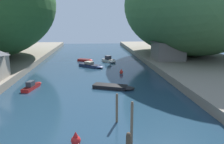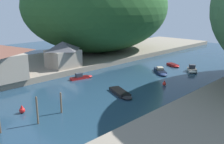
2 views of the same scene
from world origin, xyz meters
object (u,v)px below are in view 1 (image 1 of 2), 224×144
Objects in this scene: right_bank_cottage at (168,48)px; channel_buoy_near at (76,140)px; boat_red_skiff at (92,65)px; boat_navy_launch at (86,60)px; boat_white_cruiser at (109,60)px; boat_cabin_cruiser at (115,87)px; channel_buoy_far at (121,72)px; boat_near_quay at (32,86)px.

right_bank_cottage is 37.21m from channel_buoy_near.
boat_navy_launch is at bearing -126.73° from boat_red_skiff.
boat_white_cruiser is at bearing 96.50° from boat_navy_launch.
channel_buoy_near is at bearing 24.72° from boat_navy_launch.
channel_buoy_near reaches higher than boat_cabin_cruiser.
right_bank_cottage reaches higher than channel_buoy_far.
boat_cabin_cruiser is (3.36, -16.01, -0.11)m from boat_red_skiff.
channel_buoy_near is (0.27, -38.16, 0.20)m from boat_navy_launch.
boat_near_quay is at bearing 12.10° from boat_red_skiff.
boat_white_cruiser is at bearing 162.19° from right_bank_cottage.
right_bank_cottage is 1.65× the size of boat_white_cruiser.
boat_near_quay is 1.18× the size of boat_white_cruiser.
boat_cabin_cruiser is 15.29m from channel_buoy_near.
boat_near_quay is 23.42m from boat_navy_launch.
right_bank_cottage reaches higher than boat_cabin_cruiser.
boat_red_skiff is 0.91× the size of boat_cabin_cruiser.
boat_cabin_cruiser is at bearing -128.17° from right_bank_cottage.
boat_white_cruiser is at bearing -160.51° from boat_cabin_cruiser.
right_bank_cottage is at bearing 163.62° from boat_cabin_cruiser.
boat_white_cruiser is 5.99m from boat_navy_launch.
right_bank_cottage is at bearing 44.42° from boat_near_quay.
boat_white_cruiser is (-12.95, 4.16, -3.37)m from right_bank_cottage.
channel_buoy_near is 24.56m from channel_buoy_far.
right_bank_cottage is 1.09× the size of boat_cabin_cruiser.
right_bank_cottage is at bearing 36.12° from channel_buoy_far.
boat_navy_launch is at bearing 84.38° from boat_near_quay.
boat_navy_launch is at bearing 90.41° from channel_buoy_near.
right_bank_cottage is 17.61m from boat_red_skiff.
right_bank_cottage is 6.85× the size of channel_buoy_far.
channel_buoy_near reaches higher than boat_navy_launch.
boat_white_cruiser is at bearing 81.50° from channel_buoy_near.
boat_cabin_cruiser is (-0.88, -21.74, -0.22)m from boat_white_cruiser.
boat_white_cruiser is 36.74m from channel_buoy_near.
right_bank_cottage reaches higher than boat_red_skiff.
right_bank_cottage is at bearing 60.26° from channel_buoy_near.
boat_cabin_cruiser is at bearing 6.03° from boat_near_quay.
boat_red_skiff is 17.06m from boat_near_quay.
right_bank_cottage is 22.65m from boat_cabin_cruiser.
boat_white_cruiser is at bearing 95.60° from channel_buoy_far.
channel_buoy_far is (6.68, 23.63, -0.06)m from channel_buoy_near.
channel_buoy_near reaches higher than channel_buoy_far.
right_bank_cottage reaches higher than channel_buoy_near.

